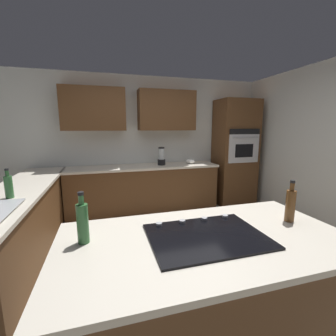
# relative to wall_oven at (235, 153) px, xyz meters

# --- Properties ---
(ground_plane) EXTENTS (14.00, 14.00, 0.00)m
(ground_plane) POSITION_rel_wall_oven_xyz_m (1.85, 1.72, -1.09)
(ground_plane) COLOR #9E937F
(wall_back) EXTENTS (6.00, 0.44, 2.60)m
(wall_back) POSITION_rel_wall_oven_xyz_m (1.92, -0.33, 0.38)
(wall_back) COLOR silver
(wall_back) RESTS_ON ground
(wall_left) EXTENTS (0.10, 4.00, 2.60)m
(wall_left) POSITION_rel_wall_oven_xyz_m (-0.60, 1.42, 0.21)
(wall_left) COLOR silver
(wall_left) RESTS_ON ground
(lower_cabinets_back) EXTENTS (2.80, 0.60, 0.86)m
(lower_cabinets_back) POSITION_rel_wall_oven_xyz_m (1.95, -0.00, -0.66)
(lower_cabinets_back) COLOR brown
(lower_cabinets_back) RESTS_ON ground
(countertop_back) EXTENTS (2.84, 0.64, 0.04)m
(countertop_back) POSITION_rel_wall_oven_xyz_m (1.95, -0.00, -0.21)
(countertop_back) COLOR silver
(countertop_back) RESTS_ON lower_cabinets_back
(lower_cabinets_side) EXTENTS (0.60, 2.90, 0.86)m
(lower_cabinets_side) POSITION_rel_wall_oven_xyz_m (3.67, 1.17, -0.66)
(lower_cabinets_side) COLOR brown
(lower_cabinets_side) RESTS_ON ground
(countertop_side) EXTENTS (0.64, 2.94, 0.04)m
(countertop_side) POSITION_rel_wall_oven_xyz_m (3.67, 1.17, -0.21)
(countertop_side) COLOR silver
(countertop_side) RESTS_ON lower_cabinets_side
(island_base) EXTENTS (1.86, 0.92, 0.86)m
(island_base) POSITION_rel_wall_oven_xyz_m (2.04, 2.91, -0.66)
(island_base) COLOR brown
(island_base) RESTS_ON ground
(island_top) EXTENTS (1.94, 1.00, 0.04)m
(island_top) POSITION_rel_wall_oven_xyz_m (2.04, 2.91, -0.21)
(island_top) COLOR silver
(island_top) RESTS_ON island_base
(wall_oven) EXTENTS (0.80, 0.66, 2.17)m
(wall_oven) POSITION_rel_wall_oven_xyz_m (0.00, 0.00, 0.00)
(wall_oven) COLOR brown
(wall_oven) RESTS_ON ground
(cooktop) EXTENTS (0.76, 0.56, 0.03)m
(cooktop) POSITION_rel_wall_oven_xyz_m (2.04, 2.90, -0.18)
(cooktop) COLOR black
(cooktop) RESTS_ON island_top
(blender) EXTENTS (0.15, 0.15, 0.35)m
(blender) POSITION_rel_wall_oven_xyz_m (1.60, -0.00, -0.04)
(blender) COLOR black
(blender) RESTS_ON countertop_back
(mixing_bowl) EXTENTS (0.18, 0.18, 0.10)m
(mixing_bowl) POSITION_rel_wall_oven_xyz_m (1.00, -0.00, -0.14)
(mixing_bowl) COLOR white
(mixing_bowl) RESTS_ON countertop_back
(dish_soap_bottle) EXTENTS (0.08, 0.08, 0.31)m
(dish_soap_bottle) POSITION_rel_wall_oven_xyz_m (3.62, 1.58, -0.06)
(dish_soap_bottle) COLOR #336B38
(dish_soap_bottle) RESTS_ON countertop_side
(oil_bottle) EXTENTS (0.07, 0.07, 0.33)m
(oil_bottle) POSITION_rel_wall_oven_xyz_m (2.81, 2.76, -0.05)
(oil_bottle) COLOR #336B38
(oil_bottle) RESTS_ON island_top
(second_bottle) EXTENTS (0.07, 0.07, 0.33)m
(second_bottle) POSITION_rel_wall_oven_xyz_m (1.31, 2.85, -0.06)
(second_bottle) COLOR brown
(second_bottle) RESTS_ON island_top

